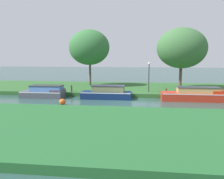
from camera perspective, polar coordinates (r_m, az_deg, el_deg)
ground_plane at (r=22.15m, az=3.56°, el=-2.81°), size 120.00×120.00×0.00m
riverbank_far at (r=29.02m, az=4.44°, el=0.19°), size 72.00×10.00×0.40m
riverbank_near at (r=13.39m, az=1.09°, el=-9.26°), size 72.00×10.00×0.40m
navy_barge at (r=23.44m, az=-1.18°, el=-0.84°), size 4.80×1.53×1.30m
red_narrowboat at (r=23.68m, az=18.63°, el=-1.12°), size 5.59×1.78×1.28m
slate_cruiser at (r=25.09m, az=-15.32°, el=-0.55°), size 4.16×1.86×1.21m
willow_tree_left at (r=30.07m, az=-5.33°, el=9.71°), size 4.92×3.93×6.77m
willow_tree_centre at (r=28.60m, az=15.91°, el=9.22°), size 5.53×4.44×6.75m
lamp_post at (r=25.22m, az=8.56°, el=3.70°), size 0.24×0.24×3.02m
mooring_post_near at (r=25.53m, az=-9.39°, el=0.22°), size 0.17×0.17×0.67m
mooring_post_far at (r=24.60m, az=12.45°, el=-0.33°), size 0.15×0.15×0.52m
channel_buoy at (r=21.04m, az=-11.45°, el=-2.82°), size 0.52×0.52×0.52m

